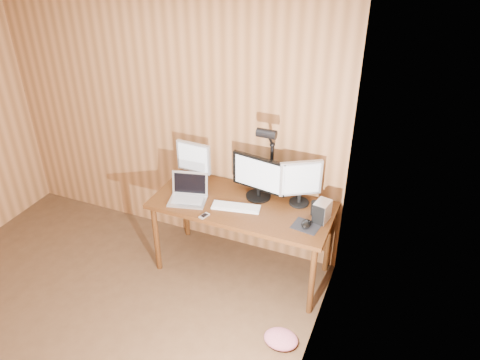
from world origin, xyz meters
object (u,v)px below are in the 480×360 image
Objects in this scene: monitor_right at (301,182)px; keyboard at (236,207)px; speaker at (314,208)px; desk at (245,211)px; monitor_left at (194,160)px; hard_drive at (322,211)px; laptop at (189,193)px; monitor_center at (259,177)px; phone at (204,216)px; desk_lamp at (269,151)px; mouse at (306,224)px.

monitor_right is 0.60m from keyboard.
desk is at bearing -179.73° from speaker.
monitor_left is 2.19× the size of hard_drive.
laptop reaches higher than speaker.
hard_drive is 0.09m from speaker.
speaker is (1.10, 0.18, 0.01)m from laptop.
laptop is 0.86× the size of keyboard.
monitor_right is at bearing 15.26° from monitor_center.
keyboard is 0.74m from hard_drive.
hard_drive is at bearing -66.34° from monitor_right.
speaker is at bearing -4.46° from laptop.
monitor_center is 1.32× the size of monitor_left.
speaker is at bearing 41.04° from phone.
laptop is 3.54× the size of phone.
speaker is 0.18× the size of desk_lamp.
monitor_right is (1.04, -0.02, 0.02)m from monitor_left.
monitor_right is at bearing 10.90° from desk_lamp.
monitor_left is at bearing -176.05° from monitor_center.
monitor_left is at bearing 173.37° from speaker.
monitor_left is 0.93× the size of monitor_right.
laptop is at bearing 158.75° from phone.
laptop is at bearing 166.68° from monitor_right.
phone is (0.25, -0.20, -0.05)m from laptop.
desk_lamp reaches higher than speaker.
monitor_left reaches higher than speaker.
desk_lamp is (0.16, 0.14, 0.57)m from desk.
monitor_left is 1.22m from speaker.
keyboard is at bearing 178.50° from monitor_right.
phone is at bearing -151.88° from mouse.
monitor_left is at bearing -177.84° from hard_drive.
desk is 0.65m from mouse.
hard_drive is at bearing -7.51° from laptop.
phone is 0.14× the size of desk_lamp.
monitor_right is 0.26m from speaker.
monitor_center is 0.71× the size of desk_lamp.
desk_lamp reaches higher than monitor_right.
keyboard is at bearing -166.33° from speaker.
desk_lamp reaches higher than monitor_center.
hard_drive is 1.68× the size of phone.
desk_lamp is at bearing 42.53° from desk.
keyboard is (-0.49, -0.28, -0.21)m from monitor_right.
keyboard is 0.30m from phone.
desk_lamp is at bearing 53.31° from monitor_center.
laptop is (-0.47, -0.18, 0.18)m from desk.
desk is at bearing 76.29° from phone.
mouse is 0.86m from phone.
monitor_center is 3.86× the size of speaker.
mouse is (0.64, -0.03, 0.01)m from keyboard.
monitor_right is at bearing 155.48° from hard_drive.
hard_drive is at bearing -6.01° from monitor_left.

